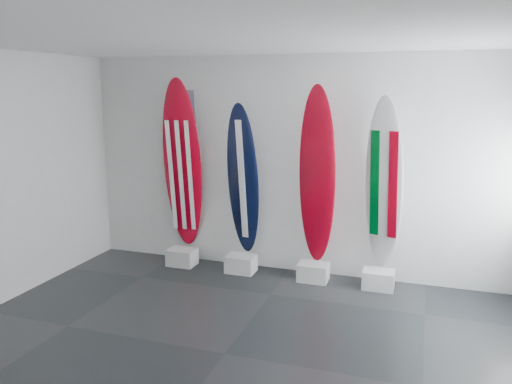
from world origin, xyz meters
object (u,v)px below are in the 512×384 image
(surfboard_usa, at_px, (182,165))
(surfboard_swiss, at_px, (317,176))
(surfboard_navy, at_px, (243,180))
(surfboard_italy, at_px, (384,184))

(surfboard_usa, distance_m, surfboard_swiss, 1.96)
(surfboard_usa, xyz_separation_m, surfboard_swiss, (1.96, 0.00, -0.04))
(surfboard_usa, distance_m, surfboard_navy, 0.94)
(surfboard_usa, height_order, surfboard_italy, surfboard_usa)
(surfboard_usa, xyz_separation_m, surfboard_navy, (0.92, 0.00, -0.17))
(surfboard_italy, bearing_deg, surfboard_swiss, -161.64)
(surfboard_usa, height_order, surfboard_swiss, surfboard_usa)
(surfboard_navy, xyz_separation_m, surfboard_swiss, (1.04, 0.00, 0.12))
(surfboard_swiss, bearing_deg, surfboard_usa, -163.64)
(surfboard_navy, relative_size, surfboard_swiss, 0.90)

